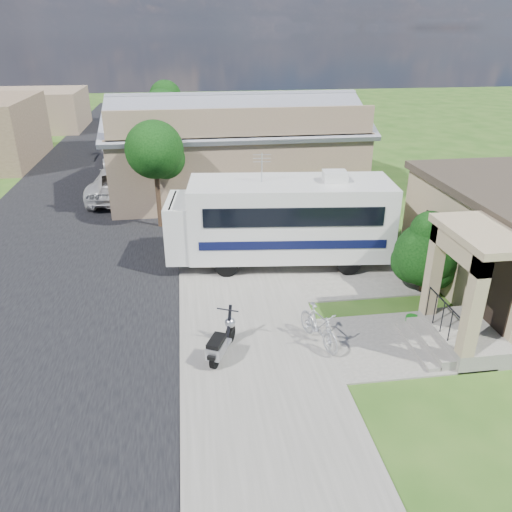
{
  "coord_description": "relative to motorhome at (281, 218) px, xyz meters",
  "views": [
    {
      "loc": [
        -2.53,
        -11.81,
        7.92
      ],
      "look_at": [
        -0.5,
        2.5,
        1.3
      ],
      "focal_mm": 35.0,
      "sensor_mm": 36.0,
      "label": 1
    }
  ],
  "objects": [
    {
      "name": "street_slab",
      "position": [
        -8.22,
        5.38,
        -1.73
      ],
      "size": [
        9.0,
        80.0,
        0.02
      ],
      "primitive_type": "cube",
      "color": "black",
      "rests_on": "ground"
    },
    {
      "name": "van",
      "position": [
        -7.17,
        15.47,
        -0.87
      ],
      "size": [
        3.17,
        6.2,
        1.72
      ],
      "primitive_type": "imported",
      "rotation": [
        0.0,
        0.0,
        0.13
      ],
      "color": "silver",
      "rests_on": "ground"
    },
    {
      "name": "bicycle",
      "position": [
        0.03,
        -5.35,
        -1.19
      ],
      "size": [
        1.07,
        1.89,
        1.1
      ],
      "primitive_type": "imported",
      "rotation": [
        0.0,
        0.0,
        0.33
      ],
      "color": "#B0B1B8",
      "rests_on": "ground"
    },
    {
      "name": "scooter",
      "position": [
        -2.63,
        -5.59,
        -1.23
      ],
      "size": [
        0.96,
        1.62,
        1.13
      ],
      "rotation": [
        0.0,
        0.0,
        -0.43
      ],
      "color": "black",
      "rests_on": "ground"
    },
    {
      "name": "driveway_slab",
      "position": [
        0.78,
        -0.12,
        -1.71
      ],
      "size": [
        7.0,
        6.0,
        0.05
      ],
      "primitive_type": "cube",
      "color": "slate",
      "rests_on": "ground"
    },
    {
      "name": "motorhome",
      "position": [
        0.0,
        0.0,
        0.0
      ],
      "size": [
        8.1,
        3.29,
        4.04
      ],
      "rotation": [
        0.0,
        0.0,
        -0.11
      ],
      "color": "silver",
      "rests_on": "ground"
    },
    {
      "name": "distant_bldg_near",
      "position": [
        -15.72,
        29.38,
        -0.14
      ],
      "size": [
        8.0,
        7.0,
        3.2
      ],
      "primitive_type": "cube",
      "color": "#7F674F",
      "rests_on": "ground"
    },
    {
      "name": "garden_hose",
      "position": [
        3.08,
        -4.63,
        -1.65
      ],
      "size": [
        0.38,
        0.38,
        0.17
      ],
      "primitive_type": "cylinder",
      "color": "#136316",
      "rests_on": "ground"
    },
    {
      "name": "shrub",
      "position": [
        4.24,
        -2.8,
        -0.31
      ],
      "size": [
        2.27,
        2.17,
        2.79
      ],
      "color": "black",
      "rests_on": "ground"
    },
    {
      "name": "warehouse",
      "position": [
        -0.72,
        9.35,
        0.25
      ],
      "size": [
        12.5,
        8.4,
        5.04
      ],
      "color": "#7F674F",
      "rests_on": "ground"
    },
    {
      "name": "street_tree_a",
      "position": [
        -4.42,
        4.43,
        1.51
      ],
      "size": [
        2.44,
        2.4,
        4.58
      ],
      "color": "black",
      "rests_on": "ground"
    },
    {
      "name": "ground",
      "position": [
        -0.72,
        -4.62,
        -1.74
      ],
      "size": [
        120.0,
        120.0,
        0.0
      ],
      "primitive_type": "plane",
      "color": "#234913"
    },
    {
      "name": "walk_slab",
      "position": [
        2.28,
        -5.62,
        -1.71
      ],
      "size": [
        4.0,
        3.0,
        0.05
      ],
      "primitive_type": "cube",
      "color": "slate",
      "rests_on": "ground"
    },
    {
      "name": "street_tree_c",
      "position": [
        -4.42,
        23.43,
        1.37
      ],
      "size": [
        2.44,
        2.4,
        4.42
      ],
      "color": "black",
      "rests_on": "ground"
    },
    {
      "name": "sidewalk_slab",
      "position": [
        -1.72,
        5.38,
        -1.71
      ],
      "size": [
        4.0,
        80.0,
        0.06
      ],
      "primitive_type": "cube",
      "color": "slate",
      "rests_on": "ground"
    },
    {
      "name": "pickup_truck",
      "position": [
        -6.6,
        8.93,
        -0.93
      ],
      "size": [
        3.02,
        5.92,
        1.6
      ],
      "primitive_type": "imported",
      "rotation": [
        0.0,
        0.0,
        3.08
      ],
      "color": "silver",
      "rests_on": "ground"
    },
    {
      "name": "street_tree_b",
      "position": [
        -4.42,
        14.43,
        1.66
      ],
      "size": [
        2.44,
        2.4,
        4.73
      ],
      "color": "black",
      "rests_on": "ground"
    }
  ]
}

